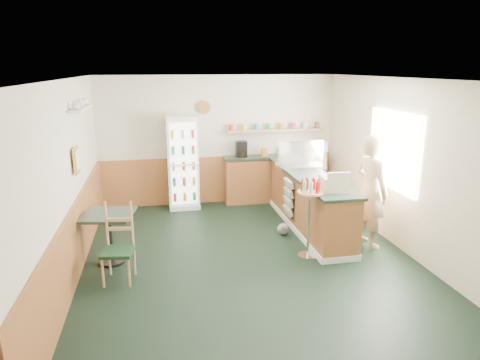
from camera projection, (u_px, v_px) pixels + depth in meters
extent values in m
plane|color=black|center=(248.00, 259.00, 6.56)|extent=(6.00, 6.00, 0.00)
cube|color=beige|center=(219.00, 140.00, 9.07)|extent=(5.00, 0.02, 2.70)
cube|color=beige|center=(67.00, 183.00, 5.75)|extent=(0.02, 6.00, 2.70)
cube|color=beige|center=(405.00, 166.00, 6.69)|extent=(0.02, 6.00, 2.70)
cube|color=silver|center=(249.00, 78.00, 5.87)|extent=(5.00, 6.00, 0.02)
cube|color=#A96836|center=(219.00, 179.00, 9.25)|extent=(4.98, 0.05, 1.00)
cube|color=#A96836|center=(76.00, 241.00, 5.97)|extent=(0.05, 5.98, 1.00)
cube|color=white|center=(393.00, 150.00, 6.91)|extent=(0.06, 1.45, 1.25)
cube|color=gold|center=(76.00, 160.00, 6.18)|extent=(0.03, 0.32, 0.38)
cube|color=white|center=(81.00, 108.00, 6.48)|extent=(0.18, 1.20, 0.03)
cylinder|color=#9D6427|center=(204.00, 107.00, 8.77)|extent=(0.26, 0.04, 0.26)
cube|color=#A96836|center=(309.00, 203.00, 7.71)|extent=(0.60, 2.95, 0.95)
cube|color=white|center=(308.00, 225.00, 7.82)|extent=(0.64, 2.97, 0.10)
cube|color=#2B3B31|center=(310.00, 176.00, 7.58)|extent=(0.68, 3.01, 0.05)
cube|color=#A96836|center=(275.00, 180.00, 9.32)|extent=(2.20, 0.38, 0.95)
cube|color=#2B3B31|center=(275.00, 157.00, 9.19)|extent=(2.24, 0.42, 0.05)
cube|color=tan|center=(275.00, 130.00, 9.12)|extent=(2.10, 0.22, 0.04)
cube|color=black|center=(241.00, 149.00, 9.00)|extent=(0.22, 0.18, 0.34)
cylinder|color=#B2664C|center=(231.00, 127.00, 8.92)|extent=(0.10, 0.10, 0.12)
cylinder|color=#B2664C|center=(244.00, 127.00, 8.97)|extent=(0.10, 0.10, 0.12)
cylinder|color=#B2664C|center=(257.00, 127.00, 9.02)|extent=(0.10, 0.10, 0.12)
cylinder|color=#B2664C|center=(269.00, 126.00, 9.07)|extent=(0.10, 0.10, 0.12)
cylinder|color=#B2664C|center=(281.00, 126.00, 9.12)|extent=(0.10, 0.10, 0.12)
cylinder|color=#B2664C|center=(293.00, 126.00, 9.18)|extent=(0.10, 0.10, 0.12)
cylinder|color=#B2664C|center=(305.00, 125.00, 9.23)|extent=(0.10, 0.10, 0.12)
cylinder|color=#B2664C|center=(317.00, 125.00, 9.28)|extent=(0.10, 0.10, 0.12)
cube|color=white|center=(183.00, 162.00, 8.81)|extent=(0.63, 0.45, 1.90)
cube|color=white|center=(184.00, 164.00, 8.59)|extent=(0.53, 0.02, 1.68)
cube|color=silver|center=(184.00, 165.00, 8.52)|extent=(0.57, 0.02, 1.74)
cube|color=silver|center=(300.00, 166.00, 8.07)|extent=(0.88, 0.46, 0.06)
cube|color=silver|center=(301.00, 153.00, 8.01)|extent=(0.86, 0.44, 0.44)
cube|color=beige|center=(334.00, 183.00, 6.58)|extent=(0.43, 0.44, 0.23)
imported|color=tan|center=(371.00, 191.00, 6.86)|extent=(0.56, 0.69, 1.84)
cylinder|color=silver|center=(308.00, 255.00, 6.67)|extent=(0.31, 0.31, 0.02)
cylinder|color=silver|center=(309.00, 225.00, 6.54)|extent=(0.04, 0.04, 1.03)
cylinder|color=tan|center=(310.00, 192.00, 6.41)|extent=(0.39, 0.39, 0.03)
cylinder|color=red|center=(318.00, 186.00, 6.39)|extent=(0.05, 0.05, 0.17)
cylinder|color=red|center=(314.00, 184.00, 6.48)|extent=(0.05, 0.05, 0.17)
cylinder|color=red|center=(307.00, 184.00, 6.49)|extent=(0.05, 0.05, 0.17)
cylinder|color=red|center=(303.00, 185.00, 6.42)|extent=(0.05, 0.05, 0.17)
cylinder|color=red|center=(305.00, 187.00, 6.32)|extent=(0.05, 0.05, 0.17)
cylinder|color=red|center=(311.00, 188.00, 6.26)|extent=(0.05, 0.05, 0.17)
cylinder|color=red|center=(317.00, 188.00, 6.30)|extent=(0.05, 0.05, 0.17)
cube|color=black|center=(289.00, 214.00, 7.80)|extent=(0.05, 0.42, 0.03)
cube|color=beige|center=(288.00, 211.00, 7.78)|extent=(0.09, 0.38, 0.14)
cube|color=black|center=(289.00, 205.00, 7.76)|extent=(0.05, 0.42, 0.03)
cube|color=beige|center=(288.00, 202.00, 7.73)|extent=(0.09, 0.38, 0.14)
cube|color=black|center=(289.00, 196.00, 7.71)|extent=(0.05, 0.42, 0.03)
cube|color=beige|center=(288.00, 193.00, 7.69)|extent=(0.09, 0.38, 0.14)
cube|color=black|center=(290.00, 187.00, 7.67)|extent=(0.05, 0.42, 0.03)
cube|color=beige|center=(289.00, 183.00, 7.64)|extent=(0.09, 0.38, 0.14)
cylinder|color=black|center=(112.00, 261.00, 6.45)|extent=(0.41, 0.41, 0.04)
cylinder|color=black|center=(110.00, 239.00, 6.36)|extent=(0.08, 0.08, 0.71)
cube|color=#2B3B31|center=(108.00, 215.00, 6.26)|extent=(0.82, 0.82, 0.04)
cube|color=black|center=(118.00, 252.00, 5.79)|extent=(0.46, 0.46, 0.05)
cylinder|color=tan|center=(105.00, 274.00, 5.65)|extent=(0.03, 0.03, 0.42)
cylinder|color=tan|center=(132.00, 271.00, 5.71)|extent=(0.03, 0.03, 0.42)
cylinder|color=tan|center=(107.00, 262.00, 5.98)|extent=(0.03, 0.03, 0.42)
cylinder|color=tan|center=(133.00, 260.00, 6.04)|extent=(0.03, 0.03, 0.42)
cube|color=tan|center=(117.00, 224.00, 5.88)|extent=(0.37, 0.10, 0.66)
sphere|color=gray|center=(283.00, 229.00, 7.51)|extent=(0.20, 0.20, 0.20)
sphere|color=gray|center=(285.00, 227.00, 7.39)|extent=(0.12, 0.12, 0.12)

